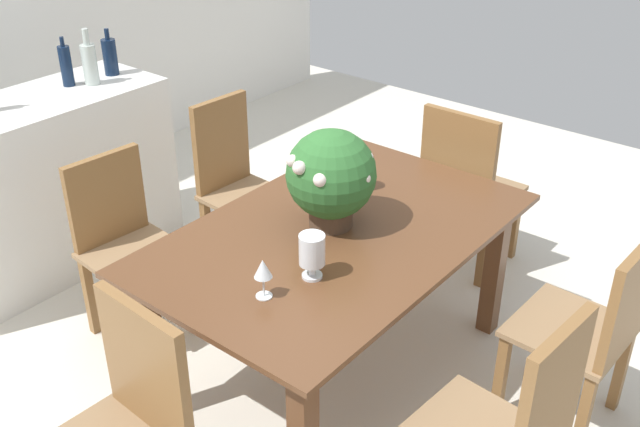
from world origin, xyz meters
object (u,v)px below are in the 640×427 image
Objects in this scene: crystal_vase_center_near at (354,169)px; wine_bottle_tall at (66,65)px; wine_bottle_green at (90,63)px; flower_centerpiece at (331,176)px; chair_near_right at (596,325)px; wine_glass at (263,270)px; kitchen_counter at (38,188)px; chair_far_right at (234,178)px; crystal_vase_left at (312,252)px; chair_far_left at (123,237)px; wine_bottle_amber at (110,56)px; chair_head_end at (129,421)px; dining_table at (337,255)px; chair_foot_end at (464,182)px.

crystal_vase_center_near is 0.68× the size of wine_bottle_tall.
wine_bottle_tall is 0.88× the size of wine_bottle_green.
wine_bottle_tall is at bearing 90.28° from flower_centerpiece.
chair_near_right is 1.39m from wine_glass.
chair_near_right is 2.99m from kitchen_counter.
crystal_vase_left is at bearing -118.87° from chair_far_right.
wine_bottle_amber is (0.66, 0.85, 0.59)m from chair_far_left.
chair_head_end is 0.89m from crystal_vase_left.
chair_near_right reaches higher than dining_table.
wine_bottle_green is (-0.28, 2.87, 0.59)m from chair_near_right.
chair_far_right is at bearing -88.31° from chair_near_right.
chair_near_right is at bearing -71.51° from flower_centerpiece.
wine_bottle_amber reaches higher than chair_far_left.
chair_head_end is at bearing 90.15° from chair_foot_end.
wine_bottle_green is (0.43, -0.04, 0.62)m from kitchen_counter.
wine_bottle_tall is at bearing -80.85° from chair_near_right.
chair_near_right is 5.02× the size of crystal_vase_left.
wine_glass is at bearing -105.95° from wine_bottle_tall.
wine_bottle_tall is at bearing 74.05° from wine_glass.
chair_head_end reaches higher than wine_glass.
crystal_vase_center_near is 0.59× the size of wine_bottle_green.
crystal_vase_center_near is (0.69, 0.32, -0.01)m from crystal_vase_left.
crystal_vase_left is 1.16× the size of wine_glass.
crystal_vase_center_near reaches higher than wine_glass.
chair_far_right is at bearing 4.66° from chair_far_left.
wine_bottle_amber reaches higher than dining_table.
chair_head_end is 0.70m from wine_glass.
wine_glass reaches higher than dining_table.
wine_bottle_amber is at bearing 81.46° from dining_table.
chair_near_right is at bearing -88.01° from wine_bottle_amber.
kitchen_counter is 4.85× the size of wine_bottle_green.
chair_far_right is 5.27× the size of crystal_vase_left.
chair_far_left is 3.37× the size of wine_bottle_tall.
chair_near_right is 2.94m from wine_bottle_green.
dining_table is 1.77× the size of chair_head_end.
wine_bottle_tall is at bearing 30.87° from chair_foot_end.
wine_bottle_green is at bearing -40.75° from wine_bottle_tall.
wine_bottle_green is at bearing 29.77° from chair_foot_end.
chair_near_right is 0.96× the size of chair_foot_end.
chair_foot_end reaches higher than crystal_vase_left.
chair_head_end is 5.24× the size of crystal_vase_center_near.
kitchen_counter reaches higher than chair_far_left.
kitchen_counter is (0.24, 1.95, -0.39)m from wine_glass.
wine_bottle_green is (1.27, 1.83, 0.57)m from chair_head_end.
wine_bottle_tall is at bearing 70.68° from chair_far_left.
crystal_vase_center_near is at bearing 26.44° from dining_table.
wine_bottle_tall is 0.13m from wine_bottle_green.
flower_centerpiece reaches higher than crystal_vase_left.
chair_foot_end is (0.77, 1.04, 0.02)m from chair_near_right.
crystal_vase_center_near is at bearing -87.87° from wine_bottle_amber.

